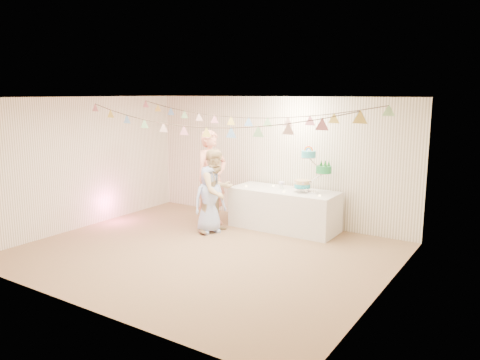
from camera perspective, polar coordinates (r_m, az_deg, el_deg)
The scene contains 23 objects.
floor at distance 8.07m, azimuth -4.33°, elevation -8.79°, with size 6.00×6.00×0.00m, color #826346.
ceiling at distance 7.62m, azimuth -4.61°, elevation 9.99°, with size 6.00×6.00×0.00m, color silver.
back_wall at distance 9.82m, azimuth 4.42°, elevation 2.51°, with size 6.00×6.00×0.00m, color white.
front_wall at distance 5.99m, azimuth -19.14°, elevation -3.27°, with size 6.00×6.00×0.00m, color white.
left_wall at distance 9.83m, azimuth -18.52°, elevation 2.00°, with size 5.00×5.00×0.00m, color white.
right_wall at distance 6.41m, azimuth 17.40°, elevation -2.29°, with size 5.00×5.00×0.00m, color white.
table at distance 9.33m, azimuth 5.41°, elevation -3.58°, with size 2.12×0.85×0.80m, color white.
cake_stand at distance 8.98m, azimuth 8.76°, elevation 0.78°, with size 0.74×0.44×0.83m, color silver, non-canonical shape.
cake_bottom at distance 9.05m, azimuth 7.68°, elevation -1.23°, with size 0.31×0.31×0.15m, color #27A6B6, non-canonical shape.
cake_middle at distance 9.00m, azimuth 10.03°, elevation 0.39°, with size 0.27×0.27×0.22m, color #1D8541, non-canonical shape.
cake_top_tier at distance 8.94m, azimuth 8.37°, elevation 2.13°, with size 0.25×0.25×0.19m, color #3EB5C3, non-canonical shape.
platter at distance 9.49m, azimuth 2.05°, elevation -1.06°, with size 0.35×0.35×0.02m, color white.
posy at distance 9.32m, azimuth 5.07°, elevation -0.88°, with size 0.13×0.13×0.15m, color white, non-canonical shape.
person_adult_a at distance 9.47m, azimuth -3.47°, elevation 0.22°, with size 0.71×0.47×1.95m, color #EA947A.
person_adult_b at distance 9.02m, azimuth -2.91°, elevation -1.33°, with size 0.79×0.62×1.63m, color tan.
person_child at distance 9.04m, azimuth -3.73°, elevation -2.36°, with size 0.64×0.41×1.30m, color #A4B7E8.
bunting_back at distance 8.52m, azimuth -0.03°, elevation 8.41°, with size 5.60×1.10×0.40m, color pink, non-canonical shape.
bunting_front at distance 7.47m, azimuth -5.52°, elevation 7.82°, with size 5.60×0.90×0.36m, color #72A5E5, non-canonical shape.
tealight_0 at distance 9.50m, azimuth 0.76°, elevation -0.73°, with size 0.04×0.04×0.03m, color #FFD88C.
tealight_1 at distance 9.55m, azimuth 4.10°, elevation -0.69°, with size 0.04×0.04×0.03m, color #FFD88C.
tealight_2 at distance 9.00m, azimuth 5.38°, elevation -1.41°, with size 0.04×0.04×0.03m, color #FFD88C.
tealight_3 at distance 9.28m, azimuth 8.00°, elevation -1.10°, with size 0.04×0.04×0.03m, color #FFD88C.
tealight_4 at distance 8.73m, azimuth 9.69°, elevation -1.88°, with size 0.04×0.04×0.03m, color #FFD88C.
Camera 1 is at (4.63, -6.05, 2.68)m, focal length 35.00 mm.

